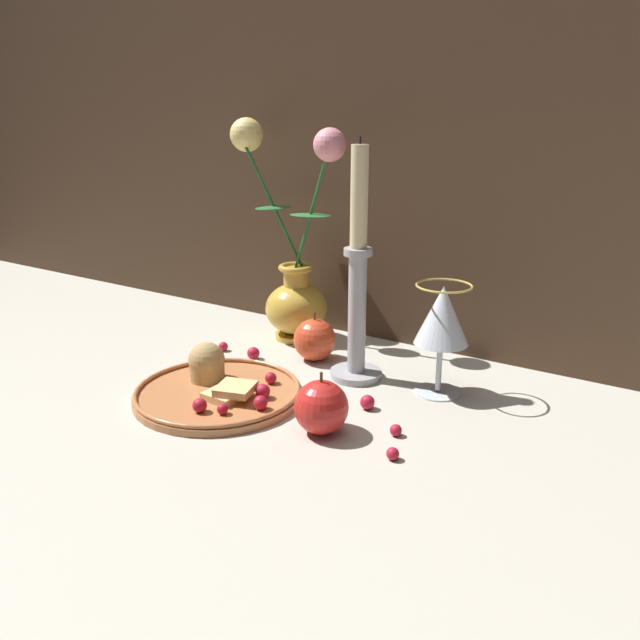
# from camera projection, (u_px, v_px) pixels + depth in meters

# --- Properties ---
(ground_plane) EXTENTS (2.40, 2.40, 0.00)m
(ground_plane) POSITION_uv_depth(u_px,v_px,m) (283.00, 383.00, 0.90)
(ground_plane) COLOR #B7B2A3
(ground_plane) RESTS_ON ground
(vase) EXTENTS (0.23, 0.11, 0.37)m
(vase) POSITION_uv_depth(u_px,v_px,m) (293.00, 270.00, 1.06)
(vase) COLOR gold
(vase) RESTS_ON ground_plane
(plate_with_pastries) EXTENTS (0.23, 0.23, 0.07)m
(plate_with_pastries) POSITION_uv_depth(u_px,v_px,m) (217.00, 387.00, 0.85)
(plate_with_pastries) COLOR #B77042
(plate_with_pastries) RESTS_ON ground_plane
(wine_glass) EXTENTS (0.08, 0.08, 0.16)m
(wine_glass) POSITION_uv_depth(u_px,v_px,m) (442.00, 319.00, 0.84)
(wine_glass) COLOR silver
(wine_glass) RESTS_ON ground_plane
(candlestick) EXTENTS (0.08, 0.08, 0.34)m
(candlestick) POSITION_uv_depth(u_px,v_px,m) (357.00, 291.00, 0.88)
(candlestick) COLOR #A3A3A8
(candlestick) RESTS_ON ground_plane
(apple_beside_vase) EXTENTS (0.07, 0.07, 0.08)m
(apple_beside_vase) POSITION_uv_depth(u_px,v_px,m) (321.00, 407.00, 0.75)
(apple_beside_vase) COLOR red
(apple_beside_vase) RESTS_ON ground_plane
(apple_near_glass) EXTENTS (0.07, 0.07, 0.08)m
(apple_near_glass) POSITION_uv_depth(u_px,v_px,m) (315.00, 340.00, 0.98)
(apple_near_glass) COLOR #D14223
(apple_near_glass) RESTS_ON ground_plane
(berry_near_plate) EXTENTS (0.01, 0.01, 0.01)m
(berry_near_plate) POSITION_uv_depth(u_px,v_px,m) (393.00, 454.00, 0.69)
(berry_near_plate) COLOR #AD192D
(berry_near_plate) RESTS_ON ground_plane
(berry_front_center) EXTENTS (0.02, 0.02, 0.02)m
(berry_front_center) POSITION_uv_depth(u_px,v_px,m) (223.00, 346.00, 1.02)
(berry_front_center) COLOR #AD192D
(berry_front_center) RESTS_ON ground_plane
(berry_by_glass_stem) EXTENTS (0.02, 0.02, 0.02)m
(berry_by_glass_stem) POSITION_uv_depth(u_px,v_px,m) (253.00, 353.00, 0.99)
(berry_by_glass_stem) COLOR #AD192D
(berry_by_glass_stem) RESTS_ON ground_plane
(berry_under_candlestick) EXTENTS (0.02, 0.02, 0.02)m
(berry_under_candlestick) POSITION_uv_depth(u_px,v_px,m) (367.00, 402.00, 0.82)
(berry_under_candlestick) COLOR #AD192D
(berry_under_candlestick) RESTS_ON ground_plane
(berry_far_right) EXTENTS (0.01, 0.01, 0.01)m
(berry_far_right) POSITION_uv_depth(u_px,v_px,m) (396.00, 430.00, 0.75)
(berry_far_right) COLOR #AD192D
(berry_far_right) RESTS_ON ground_plane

